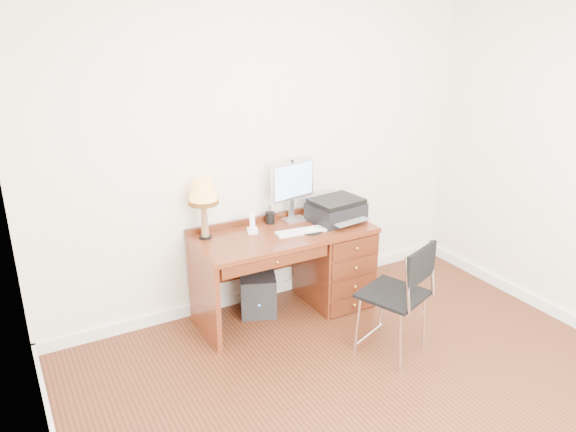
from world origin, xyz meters
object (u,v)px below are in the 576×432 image
leg_lamp (203,195)px  equipment_box (258,294)px  monitor (293,184)px  desk (317,260)px  phone (252,227)px  chair (400,290)px  printer (336,210)px

leg_lamp → equipment_box: (0.42, -0.09, -0.94)m
monitor → leg_lamp: bearing=171.3°
monitor → equipment_box: 1.00m
desk → monitor: monitor is taller
monitor → leg_lamp: (-0.83, -0.03, 0.04)m
phone → chair: bearing=-39.8°
monitor → printer: (0.31, -0.21, -0.23)m
desk → monitor: (-0.12, 0.22, 0.66)m
desk → printer: 0.48m
desk → printer: printer is taller
phone → chair: 1.30m
desk → phone: 0.69m
phone → monitor: bearing=32.8°
desk → printer: size_ratio=3.12×
leg_lamp → phone: bearing=-12.4°
printer → leg_lamp: (-1.14, 0.17, 0.26)m
printer → phone: printer is taller
monitor → printer: monitor is taller
monitor → phone: monitor is taller
leg_lamp → chair: bearing=-48.1°
chair → equipment_box: bearing=99.3°
desk → chair: chair is taller
equipment_box → monitor: bearing=38.9°
monitor → chair: 1.32m
chair → printer: bearing=63.7°
monitor → desk: bearing=-72.6°
monitor → printer: bearing=-44.1°
phone → equipment_box: bearing=8.3°
leg_lamp → chair: 1.66m
monitor → leg_lamp: size_ratio=1.04×
leg_lamp → chair: size_ratio=0.54×
leg_lamp → chair: leg_lamp is taller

